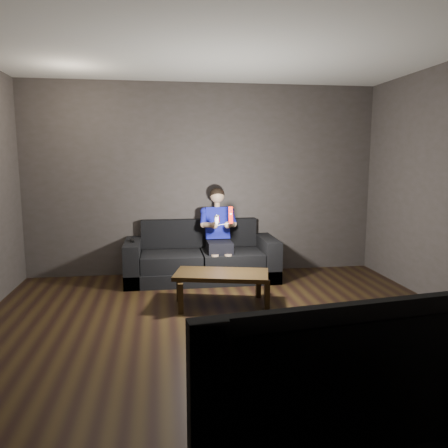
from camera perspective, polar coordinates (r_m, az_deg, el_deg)
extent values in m
plane|color=black|center=(4.13, 1.07, -15.04)|extent=(5.00, 5.00, 0.00)
cube|color=#3E3935|center=(6.28, -2.62, 5.78)|extent=(5.00, 0.04, 2.70)
cube|color=#3E3935|center=(1.42, 17.89, -4.38)|extent=(5.00, 0.04, 2.70)
cube|color=silver|center=(3.93, 1.19, 23.98)|extent=(5.00, 5.00, 0.02)
cube|color=black|center=(6.08, -2.95, -6.36)|extent=(2.06, 0.89, 0.18)
cube|color=black|center=(5.92, -6.86, -4.87)|extent=(0.80, 0.63, 0.22)
cube|color=black|center=(6.00, 1.06, -4.64)|extent=(0.80, 0.63, 0.22)
cube|color=black|center=(6.31, -3.27, -1.13)|extent=(1.65, 0.21, 0.40)
cube|color=black|center=(6.02, -11.79, -4.80)|extent=(0.21, 0.89, 0.56)
cube|color=black|center=(6.19, 5.64, -4.31)|extent=(0.21, 0.89, 0.56)
cube|color=black|center=(5.91, -0.61, -3.00)|extent=(0.33, 0.42, 0.15)
cube|color=navy|center=(6.07, -0.89, 0.14)|extent=(0.33, 0.23, 0.46)
cube|color=yellow|center=(5.97, -0.77, 0.63)|extent=(0.10, 0.10, 0.11)
cube|color=#B10025|center=(5.97, -0.77, 0.63)|extent=(0.07, 0.07, 0.07)
cylinder|color=tan|center=(6.04, -0.89, 2.50)|extent=(0.08, 0.08, 0.07)
sphere|color=tan|center=(6.03, -0.90, 3.70)|extent=(0.20, 0.20, 0.20)
ellipsoid|color=black|center=(6.04, -0.91, 3.91)|extent=(0.21, 0.21, 0.18)
cylinder|color=navy|center=(5.97, -2.73, 0.78)|extent=(0.09, 0.25, 0.21)
cylinder|color=navy|center=(6.02, 1.11, 0.86)|extent=(0.09, 0.25, 0.21)
cylinder|color=tan|center=(5.81, -1.97, 0.08)|extent=(0.15, 0.26, 0.11)
cylinder|color=tan|center=(5.85, 0.91, 0.14)|extent=(0.15, 0.26, 0.11)
sphere|color=tan|center=(5.71, -1.25, -0.17)|extent=(0.09, 0.09, 0.09)
sphere|color=tan|center=(5.74, 0.48, -0.13)|extent=(0.09, 0.09, 0.09)
cylinder|color=tan|center=(5.74, -1.18, -5.82)|extent=(0.10, 0.10, 0.37)
cylinder|color=tan|center=(5.76, 0.56, -5.76)|extent=(0.10, 0.10, 0.37)
cube|color=red|center=(5.48, 0.86, 1.17)|extent=(0.05, 0.08, 0.22)
cube|color=maroon|center=(5.45, 0.90, 1.77)|extent=(0.03, 0.01, 0.03)
cylinder|color=white|center=(5.46, 0.90, 0.99)|extent=(0.02, 0.01, 0.02)
ellipsoid|color=white|center=(5.47, -0.96, 0.56)|extent=(0.07, 0.09, 0.14)
cylinder|color=black|center=(5.43, -0.92, 1.05)|extent=(0.03, 0.01, 0.02)
cube|color=black|center=(5.92, -11.91, -2.13)|extent=(0.06, 0.15, 0.03)
cube|color=black|center=(5.96, -11.89, -1.89)|extent=(0.02, 0.02, 0.00)
cube|color=black|center=(4.96, -0.32, -6.62)|extent=(1.14, 0.76, 0.05)
cube|color=black|center=(4.77, -5.69, -9.68)|extent=(0.06, 0.06, 0.33)
cube|color=black|center=(4.90, 5.62, -9.18)|extent=(0.06, 0.06, 0.33)
cube|color=black|center=(5.18, -5.91, -8.20)|extent=(0.06, 0.06, 0.33)
cube|color=black|center=(5.30, 4.50, -7.79)|extent=(0.06, 0.06, 0.33)
imported|color=black|center=(1.80, 14.01, -19.02)|extent=(1.17, 0.31, 0.67)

